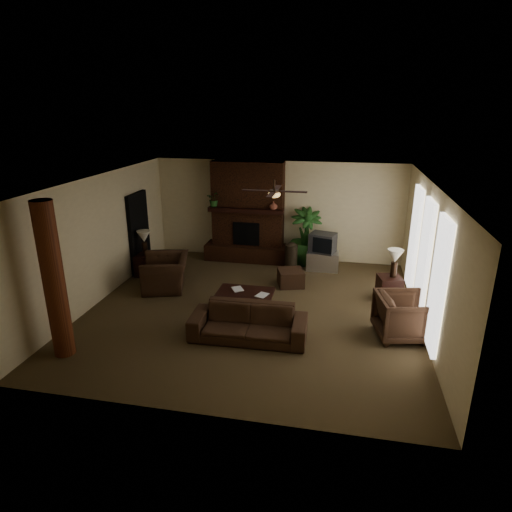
% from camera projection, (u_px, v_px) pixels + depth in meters
% --- Properties ---
extents(room_shell, '(7.00, 7.00, 7.00)m').
position_uv_depth(room_shell, '(252.00, 249.00, 9.04)').
color(room_shell, brown).
rests_on(room_shell, ground).
extents(fireplace, '(2.40, 0.70, 2.80)m').
position_uv_depth(fireplace, '(248.00, 220.00, 12.25)').
color(fireplace, '#412011').
rests_on(fireplace, ground).
extents(windows, '(0.08, 3.65, 2.35)m').
position_uv_depth(windows, '(424.00, 259.00, 8.60)').
color(windows, white).
rests_on(windows, ground).
extents(log_column, '(0.36, 0.36, 2.80)m').
position_uv_depth(log_column, '(54.00, 281.00, 7.36)').
color(log_column, brown).
rests_on(log_column, ground).
extents(doorway, '(0.10, 1.00, 2.10)m').
position_uv_depth(doorway, '(139.00, 232.00, 11.46)').
color(doorway, black).
rests_on(doorway, ground).
extents(ceiling_fan, '(1.35, 1.35, 0.37)m').
position_uv_depth(ceiling_fan, '(274.00, 193.00, 8.87)').
color(ceiling_fan, black).
rests_on(ceiling_fan, ceiling).
extents(sofa, '(2.22, 0.69, 0.86)m').
position_uv_depth(sofa, '(248.00, 318.00, 8.19)').
color(sofa, '#3C271A').
rests_on(sofa, ground).
extents(armchair_left, '(1.11, 1.39, 1.06)m').
position_uv_depth(armchair_left, '(165.00, 267.00, 10.46)').
color(armchair_left, '#3C271A').
rests_on(armchair_left, ground).
extents(armchair_right, '(1.04, 1.08, 0.95)m').
position_uv_depth(armchair_right, '(403.00, 315.00, 8.21)').
color(armchair_right, '#3C271A').
rests_on(armchair_right, ground).
extents(coffee_table, '(1.20, 0.70, 0.43)m').
position_uv_depth(coffee_table, '(245.00, 294.00, 9.37)').
color(coffee_table, black).
rests_on(coffee_table, ground).
extents(ottoman, '(0.75, 0.75, 0.40)m').
position_uv_depth(ottoman, '(291.00, 278.00, 10.71)').
color(ottoman, '#3C271A').
rests_on(ottoman, ground).
extents(tv_stand, '(0.86, 0.51, 0.50)m').
position_uv_depth(tv_stand, '(322.00, 261.00, 11.73)').
color(tv_stand, silver).
rests_on(tv_stand, ground).
extents(tv, '(0.76, 0.68, 0.52)m').
position_uv_depth(tv, '(323.00, 243.00, 11.55)').
color(tv, '#333335').
rests_on(tv, tv_stand).
extents(floor_vase, '(0.34, 0.34, 0.77)m').
position_uv_depth(floor_vase, '(291.00, 254.00, 11.68)').
color(floor_vase, black).
rests_on(floor_vase, ground).
extents(floor_plant, '(1.35, 1.77, 0.88)m').
position_uv_depth(floor_plant, '(305.00, 249.00, 12.12)').
color(floor_plant, '#285923').
rests_on(floor_plant, ground).
extents(side_table_left, '(0.53, 0.53, 0.55)m').
position_uv_depth(side_table_left, '(146.00, 265.00, 11.35)').
color(side_table_left, black).
rests_on(side_table_left, ground).
extents(lamp_left, '(0.41, 0.41, 0.65)m').
position_uv_depth(lamp_left, '(144.00, 238.00, 11.12)').
color(lamp_left, black).
rests_on(lamp_left, side_table_left).
extents(side_table_right, '(0.60, 0.60, 0.55)m').
position_uv_depth(side_table_right, '(389.00, 288.00, 9.92)').
color(side_table_right, black).
rests_on(side_table_right, ground).
extents(lamp_right, '(0.46, 0.46, 0.65)m').
position_uv_depth(lamp_right, '(395.00, 258.00, 9.68)').
color(lamp_right, black).
rests_on(lamp_right, side_table_right).
extents(mantel_plant, '(0.44, 0.48, 0.33)m').
position_uv_depth(mantel_plant, '(214.00, 201.00, 12.03)').
color(mantel_plant, '#285923').
rests_on(mantel_plant, fireplace).
extents(mantel_vase, '(0.27, 0.27, 0.22)m').
position_uv_depth(mantel_vase, '(273.00, 206.00, 11.69)').
color(mantel_vase, brown).
rests_on(mantel_vase, fireplace).
extents(book_a, '(0.20, 0.13, 0.29)m').
position_uv_depth(book_a, '(233.00, 284.00, 9.35)').
color(book_a, '#999999').
rests_on(book_a, coffee_table).
extents(book_b, '(0.21, 0.09, 0.29)m').
position_uv_depth(book_b, '(258.00, 288.00, 9.14)').
color(book_b, '#999999').
rests_on(book_b, coffee_table).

